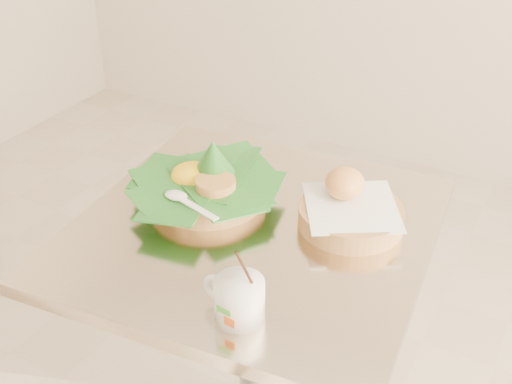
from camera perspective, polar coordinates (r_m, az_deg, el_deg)
The scene contains 4 objects.
cafe_table at distance 1.45m, azimuth -0.21°, elevation -10.16°, with size 0.76×0.76×0.75m.
rice_basket at distance 1.38m, azimuth -4.37°, elevation 0.96°, with size 0.31×0.31×0.16m.
bread_basket at distance 1.31m, azimuth 8.33°, elevation -1.59°, with size 0.25×0.25×0.11m.
coffee_mug at distance 1.07m, azimuth -1.60°, elevation -9.39°, with size 0.12×0.09×0.15m.
Camera 1 is at (0.70, -0.89, 1.50)m, focal length 45.00 mm.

